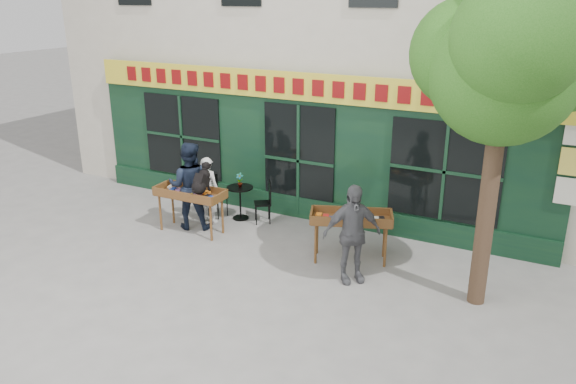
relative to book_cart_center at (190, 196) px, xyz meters
name	(u,v)px	position (x,y,z in m)	size (l,w,h in m)	color
ground	(246,256)	(1.68, -0.51, -0.82)	(80.00, 80.00, 0.00)	slate
street_tree	(511,49)	(6.02, -0.16, 3.29)	(3.05, 2.90, 5.60)	#382619
book_cart_center	(190,196)	(0.00, 0.00, 0.00)	(1.51, 0.65, 0.99)	brown
dog	(201,178)	(0.35, -0.05, 0.47)	(0.34, 0.60, 0.60)	black
woman	(208,190)	(0.00, 0.65, -0.07)	(0.55, 0.36, 1.50)	silver
book_cart_right	(351,220)	(3.54, 0.27, 0.00)	(1.62, 1.11, 0.99)	brown
man_right	(352,234)	(3.84, -0.48, 0.08)	(1.06, 0.44, 1.80)	#545458
bistro_table	(240,196)	(0.55, 1.11, -0.28)	(0.60, 0.60, 0.76)	black
bistro_chair_left	(215,192)	(-0.09, 1.02, -0.26)	(0.43, 0.42, 0.95)	black
bistro_chair_right	(266,199)	(1.17, 1.21, -0.26)	(0.50, 0.50, 0.95)	black
potted_plant	(240,180)	(0.55, 1.11, 0.11)	(0.17, 0.12, 0.33)	gray
man_left	(190,186)	(-0.15, 0.21, 0.14)	(0.93, 0.73, 1.92)	black
chalkboard	(189,183)	(-1.32, 1.68, -0.42)	(0.58, 0.25, 0.79)	black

